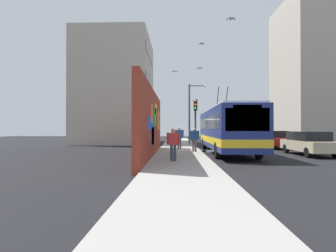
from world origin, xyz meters
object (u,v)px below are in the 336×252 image
(pedestrian_at_curb, at_px, (194,138))
(pedestrian_midblock, at_px, (179,136))
(city_bus, at_px, (226,128))
(parked_car_red, at_px, (274,139))
(pedestrian_near_wall, at_px, (173,142))
(traffic_light, at_px, (195,116))
(parked_car_champagne, at_px, (308,143))
(street_lamp, at_px, (191,109))

(pedestrian_at_curb, bearing_deg, pedestrian_midblock, 20.15)
(city_bus, distance_m, parked_car_red, 7.17)
(pedestrian_near_wall, height_order, pedestrian_at_curb, pedestrian_at_curb)
(city_bus, relative_size, pedestrian_midblock, 6.64)
(city_bus, relative_size, traffic_light, 3.01)
(parked_car_champagne, height_order, parked_car_red, same)
(parked_car_red, bearing_deg, parked_car_champagne, 180.00)
(pedestrian_at_curb, relative_size, pedestrian_midblock, 0.97)
(parked_car_red, xyz_separation_m, traffic_light, (-3.91, 7.35, 1.93))
(city_bus, distance_m, parked_car_champagne, 5.47)
(parked_car_champagne, height_order, traffic_light, traffic_light)
(parked_car_champagne, distance_m, traffic_light, 7.95)
(city_bus, distance_m, traffic_light, 2.53)
(city_bus, xyz_separation_m, pedestrian_midblock, (2.09, 3.37, -0.61))
(parked_car_champagne, xyz_separation_m, pedestrian_midblock, (3.49, 8.57, 0.35))
(parked_car_red, relative_size, pedestrian_near_wall, 2.85)
(pedestrian_midblock, height_order, traffic_light, traffic_light)
(city_bus, bearing_deg, parked_car_red, -47.08)
(parked_car_red, bearing_deg, pedestrian_midblock, 107.74)
(traffic_light, relative_size, street_lamp, 0.62)
(pedestrian_near_wall, height_order, traffic_light, traffic_light)
(parked_car_red, distance_m, pedestrian_near_wall, 14.15)
(pedestrian_near_wall, distance_m, pedestrian_midblock, 8.20)
(parked_car_champagne, xyz_separation_m, pedestrian_at_curb, (0.69, 7.54, 0.31))
(pedestrian_near_wall, bearing_deg, parked_car_red, -39.35)
(pedestrian_midblock, bearing_deg, city_bus, -121.86)
(parked_car_champagne, bearing_deg, pedestrian_midblock, 67.82)
(traffic_light, bearing_deg, pedestrian_at_curb, 173.32)
(pedestrian_near_wall, distance_m, traffic_light, 7.40)
(parked_car_red, bearing_deg, street_lamp, 64.21)
(pedestrian_near_wall, bearing_deg, pedestrian_at_curb, -14.82)
(parked_car_champagne, bearing_deg, traffic_light, 72.44)
(pedestrian_midblock, distance_m, street_lamp, 6.88)
(parked_car_champagne, height_order, pedestrian_near_wall, pedestrian_near_wall)
(traffic_light, distance_m, street_lamp, 7.47)
(parked_car_red, height_order, traffic_light, traffic_light)
(city_bus, height_order, parked_car_red, city_bus)
(pedestrian_near_wall, bearing_deg, street_lamp, -6.88)
(city_bus, bearing_deg, pedestrian_midblock, 58.14)
(city_bus, height_order, pedestrian_midblock, city_bus)
(pedestrian_near_wall, distance_m, pedestrian_at_curb, 5.58)
(pedestrian_midblock, xyz_separation_m, street_lamp, (6.23, -1.34, 2.58))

